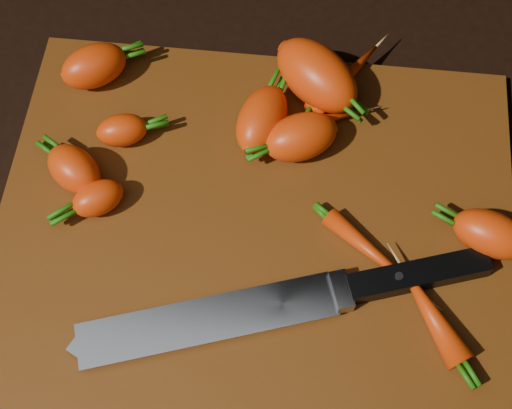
# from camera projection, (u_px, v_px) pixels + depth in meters

# --- Properties ---
(ground) EXTENTS (2.00, 2.00, 0.01)m
(ground) POSITION_uv_depth(u_px,v_px,m) (255.00, 229.00, 0.70)
(ground) COLOR black
(cutting_board) EXTENTS (0.50, 0.40, 0.01)m
(cutting_board) POSITION_uv_depth(u_px,v_px,m) (255.00, 225.00, 0.69)
(cutting_board) COLOR brown
(cutting_board) RESTS_ON ground
(carrot_0) EXTENTS (0.08, 0.08, 0.04)m
(carrot_0) POSITION_uv_depth(u_px,v_px,m) (94.00, 66.00, 0.74)
(carrot_0) COLOR #E43907
(carrot_0) RESTS_ON cutting_board
(carrot_1) EXTENTS (0.07, 0.07, 0.04)m
(carrot_1) POSITION_uv_depth(u_px,v_px,m) (74.00, 169.00, 0.69)
(carrot_1) COLOR #E43907
(carrot_1) RESTS_ON cutting_board
(carrot_2) EXTENTS (0.11, 0.11, 0.06)m
(carrot_2) POSITION_uv_depth(u_px,v_px,m) (317.00, 75.00, 0.73)
(carrot_2) COLOR #E43907
(carrot_2) RESTS_ON cutting_board
(carrot_3) EXTENTS (0.07, 0.09, 0.05)m
(carrot_3) POSITION_uv_depth(u_px,v_px,m) (262.00, 119.00, 0.71)
(carrot_3) COLOR #E43907
(carrot_3) RESTS_ON cutting_board
(carrot_4) EXTENTS (0.09, 0.07, 0.05)m
(carrot_4) POSITION_uv_depth(u_px,v_px,m) (300.00, 137.00, 0.70)
(carrot_4) COLOR #E43907
(carrot_4) RESTS_ON cutting_board
(carrot_5) EXTENTS (0.06, 0.05, 0.03)m
(carrot_5) POSITION_uv_depth(u_px,v_px,m) (122.00, 130.00, 0.71)
(carrot_5) COLOR #E43907
(carrot_5) RESTS_ON cutting_board
(carrot_6) EXTENTS (0.08, 0.06, 0.04)m
(carrot_6) POSITION_uv_depth(u_px,v_px,m) (491.00, 234.00, 0.66)
(carrot_6) COLOR #E43907
(carrot_6) RESTS_ON cutting_board
(carrot_7) EXTENTS (0.08, 0.10, 0.02)m
(carrot_7) POSITION_uv_depth(u_px,v_px,m) (345.00, 78.00, 0.75)
(carrot_7) COLOR #E43907
(carrot_7) RESTS_ON cutting_board
(carrot_8) EXTENTS (0.10, 0.08, 0.02)m
(carrot_8) POSITION_uv_depth(u_px,v_px,m) (373.00, 253.00, 0.66)
(carrot_8) COLOR #E43907
(carrot_8) RESTS_ON cutting_board
(carrot_9) EXTENTS (0.08, 0.10, 0.03)m
(carrot_9) POSITION_uv_depth(u_px,v_px,m) (430.00, 313.00, 0.63)
(carrot_9) COLOR #E43907
(carrot_9) RESTS_ON cutting_board
(carrot_10) EXTENTS (0.06, 0.06, 0.03)m
(carrot_10) POSITION_uv_depth(u_px,v_px,m) (98.00, 198.00, 0.68)
(carrot_10) COLOR #E43907
(carrot_10) RESTS_ON cutting_board
(carrot_11) EXTENTS (0.11, 0.06, 0.02)m
(carrot_11) POSITION_uv_depth(u_px,v_px,m) (308.00, 123.00, 0.72)
(carrot_11) COLOR #E43907
(carrot_11) RESTS_ON cutting_board
(knife) EXTENTS (0.37, 0.15, 0.02)m
(knife) POSITION_uv_depth(u_px,v_px,m) (233.00, 315.00, 0.64)
(knife) COLOR gray
(knife) RESTS_ON cutting_board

